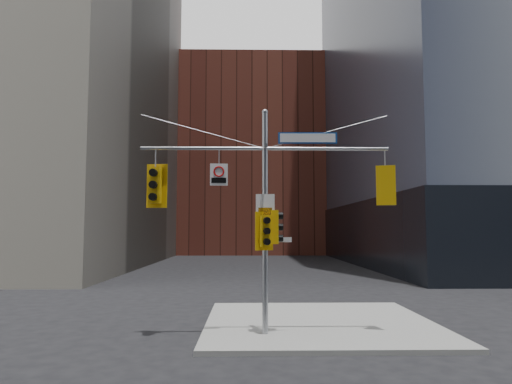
{
  "coord_description": "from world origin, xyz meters",
  "views": [
    {
      "loc": [
        -0.55,
        -12.53,
        3.38
      ],
      "look_at": [
        -0.29,
        2.0,
        4.59
      ],
      "focal_mm": 32.0,
      "sensor_mm": 36.0,
      "label": 1
    }
  ],
  "objects_px": {
    "regulatory_sign_arm": "(219,174)",
    "street_sign_blade": "(308,138)",
    "signal_assembly": "(265,197)",
    "traffic_light_pole_side": "(275,227)",
    "traffic_light_east_arm": "(385,186)",
    "traffic_light_pole_front": "(265,231)",
    "traffic_light_west_arm": "(155,185)"
  },
  "relations": [
    {
      "from": "traffic_light_east_arm",
      "to": "traffic_light_pole_front",
      "type": "distance_m",
      "value": 4.16
    },
    {
      "from": "regulatory_sign_arm",
      "to": "traffic_light_west_arm",
      "type": "bearing_deg",
      "value": 175.84
    },
    {
      "from": "street_sign_blade",
      "to": "traffic_light_west_arm",
      "type": "bearing_deg",
      "value": -179.33
    },
    {
      "from": "traffic_light_east_arm",
      "to": "street_sign_blade",
      "type": "height_order",
      "value": "street_sign_blade"
    },
    {
      "from": "traffic_light_west_arm",
      "to": "traffic_light_east_arm",
      "type": "bearing_deg",
      "value": 5.8
    },
    {
      "from": "signal_assembly",
      "to": "regulatory_sign_arm",
      "type": "height_order",
      "value": "signal_assembly"
    },
    {
      "from": "regulatory_sign_arm",
      "to": "street_sign_blade",
      "type": "bearing_deg",
      "value": -2.72
    },
    {
      "from": "traffic_light_pole_side",
      "to": "traffic_light_east_arm",
      "type": "bearing_deg",
      "value": -96.07
    },
    {
      "from": "traffic_light_pole_front",
      "to": "street_sign_blade",
      "type": "distance_m",
      "value": 3.32
    },
    {
      "from": "traffic_light_pole_front",
      "to": "street_sign_blade",
      "type": "xyz_separation_m",
      "value": [
        1.39,
        0.27,
        3.0
      ]
    },
    {
      "from": "traffic_light_pole_front",
      "to": "traffic_light_east_arm",
      "type": "bearing_deg",
      "value": -8.47
    },
    {
      "from": "traffic_light_west_arm",
      "to": "traffic_light_pole_side",
      "type": "xyz_separation_m",
      "value": [
        3.84,
        -0.0,
        -1.33
      ]
    },
    {
      "from": "traffic_light_east_arm",
      "to": "traffic_light_pole_side",
      "type": "height_order",
      "value": "traffic_light_east_arm"
    },
    {
      "from": "signal_assembly",
      "to": "traffic_light_pole_side",
      "type": "height_order",
      "value": "signal_assembly"
    },
    {
      "from": "traffic_light_pole_side",
      "to": "traffic_light_pole_front",
      "type": "relative_size",
      "value": 0.88
    },
    {
      "from": "regulatory_sign_arm",
      "to": "traffic_light_east_arm",
      "type": "bearing_deg",
      "value": -2.97
    },
    {
      "from": "signal_assembly",
      "to": "street_sign_blade",
      "type": "xyz_separation_m",
      "value": [
        1.38,
        0.0,
        1.93
      ]
    },
    {
      "from": "street_sign_blade",
      "to": "regulatory_sign_arm",
      "type": "xyz_separation_m",
      "value": [
        -2.86,
        -0.02,
        -1.18
      ]
    },
    {
      "from": "traffic_light_pole_front",
      "to": "signal_assembly",
      "type": "bearing_deg",
      "value": 77.31
    },
    {
      "from": "signal_assembly",
      "to": "traffic_light_pole_side",
      "type": "xyz_separation_m",
      "value": [
        0.32,
        0.01,
        -0.94
      ]
    },
    {
      "from": "signal_assembly",
      "to": "traffic_light_east_arm",
      "type": "height_order",
      "value": "signal_assembly"
    },
    {
      "from": "traffic_light_west_arm",
      "to": "traffic_light_east_arm",
      "type": "distance_m",
      "value": 7.4
    },
    {
      "from": "traffic_light_pole_front",
      "to": "regulatory_sign_arm",
      "type": "xyz_separation_m",
      "value": [
        -1.48,
        0.25,
        1.83
      ]
    },
    {
      "from": "traffic_light_pole_front",
      "to": "street_sign_blade",
      "type": "bearing_deg",
      "value": -1.37
    },
    {
      "from": "traffic_light_pole_front",
      "to": "street_sign_blade",
      "type": "height_order",
      "value": "street_sign_blade"
    },
    {
      "from": "traffic_light_west_arm",
      "to": "regulatory_sign_arm",
      "type": "xyz_separation_m",
      "value": [
        2.03,
        -0.03,
        0.37
      ]
    },
    {
      "from": "traffic_light_west_arm",
      "to": "street_sign_blade",
      "type": "distance_m",
      "value": 5.14
    },
    {
      "from": "street_sign_blade",
      "to": "regulatory_sign_arm",
      "type": "distance_m",
      "value": 3.1
    },
    {
      "from": "regulatory_sign_arm",
      "to": "traffic_light_pole_front",
      "type": "bearing_deg",
      "value": -12.68
    },
    {
      "from": "signal_assembly",
      "to": "traffic_light_west_arm",
      "type": "xyz_separation_m",
      "value": [
        -3.51,
        0.01,
        0.38
      ]
    },
    {
      "from": "traffic_light_west_arm",
      "to": "street_sign_blade",
      "type": "relative_size",
      "value": 0.75
    },
    {
      "from": "signal_assembly",
      "to": "traffic_light_east_arm",
      "type": "xyz_separation_m",
      "value": [
        3.89,
        0.0,
        0.38
      ]
    }
  ]
}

